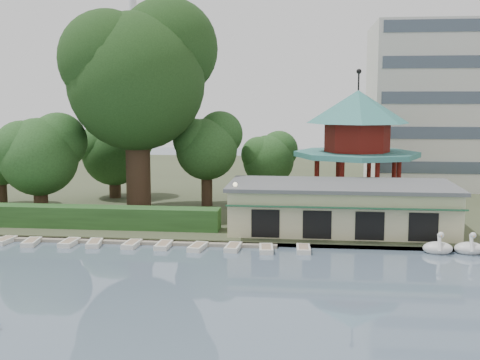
% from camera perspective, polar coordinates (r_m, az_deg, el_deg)
% --- Properties ---
extents(ground_plane, '(220.00, 220.00, 0.00)m').
position_cam_1_polar(ground_plane, '(30.94, -7.68, -13.67)').
color(ground_plane, slate).
rests_on(ground_plane, ground).
extents(shore, '(220.00, 70.00, 0.40)m').
position_cam_1_polar(shore, '(81.00, 1.31, -0.16)').
color(shore, '#424930').
rests_on(shore, ground).
extents(embankment, '(220.00, 0.60, 0.30)m').
position_cam_1_polar(embankment, '(47.11, -2.53, -5.93)').
color(embankment, gray).
rests_on(embankment, ground).
extents(dock, '(34.00, 1.60, 0.24)m').
position_cam_1_polar(dock, '(50.28, -16.24, -5.40)').
color(dock, gray).
rests_on(dock, ground).
extents(boathouse, '(18.60, 9.39, 3.90)m').
position_cam_1_polar(boathouse, '(50.75, 9.53, -2.49)').
color(boathouse, beige).
rests_on(boathouse, shore).
extents(pavilion, '(12.40, 12.40, 13.50)m').
position_cam_1_polar(pavilion, '(60.23, 11.05, 3.97)').
color(pavilion, beige).
rests_on(pavilion, shore).
extents(broadcast_tower, '(8.00, 8.00, 96.00)m').
position_cam_1_polar(broadcast_tower, '(176.46, -10.12, 14.96)').
color(broadcast_tower, silver).
rests_on(broadcast_tower, ground).
extents(hedge, '(30.00, 2.00, 1.80)m').
position_cam_1_polar(hedge, '(54.19, -17.88, -3.26)').
color(hedge, '#295323').
rests_on(hedge, shore).
extents(lamp_post, '(0.36, 0.36, 4.28)m').
position_cam_1_polar(lamp_post, '(47.92, -0.46, -1.80)').
color(lamp_post, black).
rests_on(lamp_post, shore).
extents(big_tree, '(14.33, 13.35, 20.57)m').
position_cam_1_polar(big_tree, '(58.44, -9.61, 10.19)').
color(big_tree, '#3A281C').
rests_on(big_tree, shore).
extents(small_trees, '(39.16, 17.39, 9.65)m').
position_cam_1_polar(small_trees, '(63.03, -13.60, 2.63)').
color(small_trees, '#3A281C').
rests_on(small_trees, shore).
extents(moored_rowboats, '(34.89, 2.76, 0.36)m').
position_cam_1_polar(moored_rowboats, '(48.29, -14.76, -5.81)').
color(moored_rowboats, silver).
rests_on(moored_rowboats, ground).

